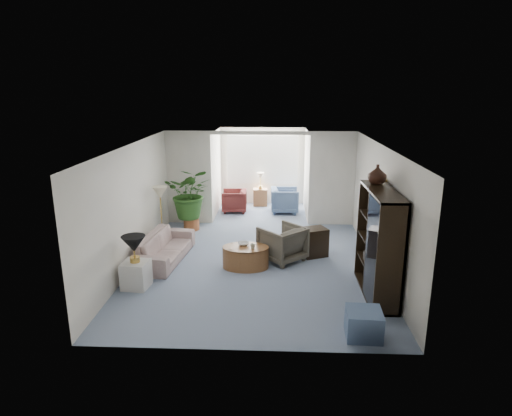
{
  "coord_description": "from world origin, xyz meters",
  "views": [
    {
      "loc": [
        0.4,
        -8.47,
        3.61
      ],
      "look_at": [
        0.0,
        0.6,
        1.1
      ],
      "focal_mm": 30.94,
      "sensor_mm": 36.0,
      "label": 1
    }
  ],
  "objects_px": {
    "side_table_dark": "(314,242)",
    "ottoman": "(364,324)",
    "entertainment_cabinet": "(379,243)",
    "sunroom_chair_maroon": "(234,201)",
    "table_lamp": "(134,244)",
    "floor_lamp": "(160,193)",
    "coffee_bowl": "(243,244)",
    "plant_pot": "(191,224)",
    "sunroom_chair_blue": "(285,200)",
    "sunroom_table": "(260,197)",
    "cabinet_urn": "(377,174)",
    "coffee_cup": "(253,246)",
    "end_table": "(136,275)",
    "coffee_table": "(246,257)",
    "sofa": "(165,247)",
    "wingback_chair": "(282,243)",
    "framed_picture": "(382,189)"
  },
  "relations": [
    {
      "from": "floor_lamp",
      "to": "ottoman",
      "type": "bearing_deg",
      "value": -44.03
    },
    {
      "from": "sunroom_chair_blue",
      "to": "floor_lamp",
      "type": "bearing_deg",
      "value": 132.35
    },
    {
      "from": "side_table_dark",
      "to": "ottoman",
      "type": "relative_size",
      "value": 1.21
    },
    {
      "from": "entertainment_cabinet",
      "to": "sunroom_chair_maroon",
      "type": "height_order",
      "value": "entertainment_cabinet"
    },
    {
      "from": "coffee_table",
      "to": "entertainment_cabinet",
      "type": "height_order",
      "value": "entertainment_cabinet"
    },
    {
      "from": "coffee_bowl",
      "to": "sunroom_chair_maroon",
      "type": "bearing_deg",
      "value": 97.93
    },
    {
      "from": "table_lamp",
      "to": "floor_lamp",
      "type": "height_order",
      "value": "floor_lamp"
    },
    {
      "from": "side_table_dark",
      "to": "coffee_table",
      "type": "bearing_deg",
      "value": -153.25
    },
    {
      "from": "entertainment_cabinet",
      "to": "sunroom_table",
      "type": "bearing_deg",
      "value": 110.81
    },
    {
      "from": "sunroom_chair_blue",
      "to": "coffee_bowl",
      "type": "bearing_deg",
      "value": 165.4
    },
    {
      "from": "cabinet_urn",
      "to": "sunroom_chair_blue",
      "type": "relative_size",
      "value": 0.44
    },
    {
      "from": "sunroom_table",
      "to": "coffee_table",
      "type": "bearing_deg",
      "value": -91.52
    },
    {
      "from": "cabinet_urn",
      "to": "framed_picture",
      "type": "bearing_deg",
      "value": 65.68
    },
    {
      "from": "wingback_chair",
      "to": "entertainment_cabinet",
      "type": "relative_size",
      "value": 0.44
    },
    {
      "from": "table_lamp",
      "to": "cabinet_urn",
      "type": "bearing_deg",
      "value": 5.8
    },
    {
      "from": "floor_lamp",
      "to": "cabinet_urn",
      "type": "height_order",
      "value": "cabinet_urn"
    },
    {
      "from": "wingback_chair",
      "to": "side_table_dark",
      "type": "bearing_deg",
      "value": 160.33
    },
    {
      "from": "sunroom_table",
      "to": "cabinet_urn",
      "type": "bearing_deg",
      "value": -67.49
    },
    {
      "from": "entertainment_cabinet",
      "to": "sofa",
      "type": "bearing_deg",
      "value": 161.4
    },
    {
      "from": "coffee_bowl",
      "to": "plant_pot",
      "type": "bearing_deg",
      "value": 123.26
    },
    {
      "from": "end_table",
      "to": "coffee_table",
      "type": "relative_size",
      "value": 0.53
    },
    {
      "from": "sunroom_table",
      "to": "plant_pot",
      "type": "bearing_deg",
      "value": -124.18
    },
    {
      "from": "floor_lamp",
      "to": "side_table_dark",
      "type": "xyz_separation_m",
      "value": [
        3.52,
        -0.6,
        -0.94
      ]
    },
    {
      "from": "entertainment_cabinet",
      "to": "plant_pot",
      "type": "height_order",
      "value": "entertainment_cabinet"
    },
    {
      "from": "cabinet_urn",
      "to": "sunroom_table",
      "type": "xyz_separation_m",
      "value": [
        -2.29,
        5.51,
        -1.82
      ]
    },
    {
      "from": "sofa",
      "to": "sunroom_table",
      "type": "distance_m",
      "value": 4.98
    },
    {
      "from": "cabinet_urn",
      "to": "sunroom_chair_blue",
      "type": "xyz_separation_m",
      "value": [
        -1.54,
        4.76,
        -1.72
      ]
    },
    {
      "from": "wingback_chair",
      "to": "framed_picture",
      "type": "bearing_deg",
      "value": 122.32
    },
    {
      "from": "sunroom_chair_blue",
      "to": "sunroom_table",
      "type": "distance_m",
      "value": 1.07
    },
    {
      "from": "table_lamp",
      "to": "cabinet_urn",
      "type": "distance_m",
      "value": 4.57
    },
    {
      "from": "coffee_cup",
      "to": "ottoman",
      "type": "distance_m",
      "value": 3.02
    },
    {
      "from": "sofa",
      "to": "wingback_chair",
      "type": "bearing_deg",
      "value": -81.62
    },
    {
      "from": "floor_lamp",
      "to": "cabinet_urn",
      "type": "relative_size",
      "value": 1.02
    },
    {
      "from": "entertainment_cabinet",
      "to": "ottoman",
      "type": "relative_size",
      "value": 3.68
    },
    {
      "from": "coffee_bowl",
      "to": "coffee_cup",
      "type": "bearing_deg",
      "value": -45.0
    },
    {
      "from": "cabinet_urn",
      "to": "sunroom_chair_maroon",
      "type": "relative_size",
      "value": 0.48
    },
    {
      "from": "sofa",
      "to": "wingback_chair",
      "type": "distance_m",
      "value": 2.52
    },
    {
      "from": "ottoman",
      "to": "entertainment_cabinet",
      "type": "bearing_deg",
      "value": 71.29
    },
    {
      "from": "table_lamp",
      "to": "coffee_cup",
      "type": "bearing_deg",
      "value": 23.54
    },
    {
      "from": "coffee_cup",
      "to": "ottoman",
      "type": "bearing_deg",
      "value": -53.7
    },
    {
      "from": "ottoman",
      "to": "sunroom_chair_maroon",
      "type": "bearing_deg",
      "value": 110.79
    },
    {
      "from": "coffee_table",
      "to": "sofa",
      "type": "bearing_deg",
      "value": 169.37
    },
    {
      "from": "coffee_bowl",
      "to": "entertainment_cabinet",
      "type": "height_order",
      "value": "entertainment_cabinet"
    },
    {
      "from": "coffee_table",
      "to": "coffee_bowl",
      "type": "height_order",
      "value": "coffee_bowl"
    },
    {
      "from": "framed_picture",
      "to": "ottoman",
      "type": "xyz_separation_m",
      "value": [
        -0.72,
        -2.45,
        -1.49
      ]
    },
    {
      "from": "floor_lamp",
      "to": "coffee_table",
      "type": "bearing_deg",
      "value": -32.94
    },
    {
      "from": "end_table",
      "to": "coffee_bowl",
      "type": "xyz_separation_m",
      "value": [
        1.91,
        1.12,
        0.23
      ]
    },
    {
      "from": "sofa",
      "to": "sunroom_table",
      "type": "bearing_deg",
      "value": -16.3
    },
    {
      "from": "ottoman",
      "to": "sunroom_table",
      "type": "bearing_deg",
      "value": 103.54
    },
    {
      "from": "table_lamp",
      "to": "cabinet_urn",
      "type": "height_order",
      "value": "cabinet_urn"
    }
  ]
}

